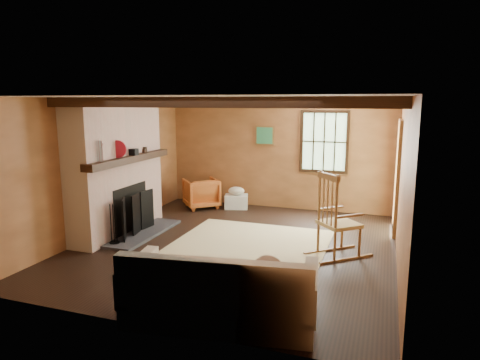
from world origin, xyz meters
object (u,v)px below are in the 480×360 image
at_px(fireplace, 118,172).
at_px(armchair, 201,193).
at_px(sofa, 221,296).
at_px(rocking_chair, 337,221).
at_px(laundry_basket, 236,202).

bearing_deg(fireplace, armchair, 73.78).
relative_size(fireplace, sofa, 1.12).
height_order(rocking_chair, sofa, rocking_chair).
xyz_separation_m(fireplace, armchair, (0.63, 2.16, -0.78)).
xyz_separation_m(fireplace, laundry_basket, (1.39, 2.35, -0.95)).
bearing_deg(sofa, laundry_basket, 99.36).
bearing_deg(fireplace, laundry_basket, 59.34).
xyz_separation_m(rocking_chair, laundry_basket, (-2.44, 2.30, -0.40)).
relative_size(fireplace, armchair, 3.34).
distance_m(laundry_basket, armchair, 0.81).
xyz_separation_m(fireplace, sofa, (2.91, -2.39, -0.81)).
bearing_deg(armchair, sofa, 75.77).
height_order(fireplace, armchair, fireplace).
relative_size(sofa, armchair, 3.00).
distance_m(sofa, laundry_basket, 4.98).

